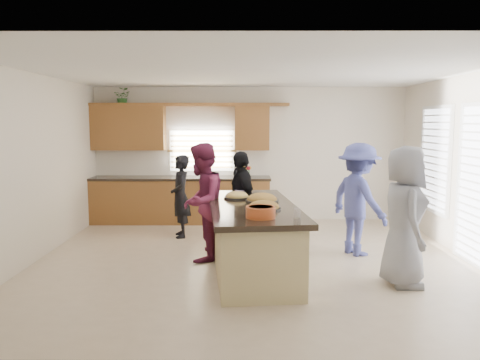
{
  "coord_description": "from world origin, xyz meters",
  "views": [
    {
      "loc": [
        -0.17,
        -6.86,
        2.07
      ],
      "look_at": [
        -0.19,
        0.58,
        1.15
      ],
      "focal_mm": 35.0,
      "sensor_mm": 36.0,
      "label": 1
    }
  ],
  "objects_px": {
    "island": "(252,240)",
    "woman_left_mid": "(202,202)",
    "woman_right_back": "(358,199)",
    "woman_right_front": "(404,216)",
    "woman_left_back": "(181,196)",
    "woman_left_front": "(241,201)",
    "salad_bowl": "(261,212)"
  },
  "relations": [
    {
      "from": "island",
      "to": "woman_left_mid",
      "type": "bearing_deg",
      "value": 137.13
    },
    {
      "from": "woman_right_back",
      "to": "woman_right_front",
      "type": "xyz_separation_m",
      "value": [
        0.23,
        -1.4,
        0.01
      ]
    },
    {
      "from": "woman_left_mid",
      "to": "woman_right_front",
      "type": "relative_size",
      "value": 0.99
    },
    {
      "from": "island",
      "to": "woman_left_back",
      "type": "relative_size",
      "value": 1.88
    },
    {
      "from": "woman_right_back",
      "to": "island",
      "type": "bearing_deg",
      "value": 90.14
    },
    {
      "from": "woman_left_mid",
      "to": "woman_right_back",
      "type": "relative_size",
      "value": 1.01
    },
    {
      "from": "woman_left_mid",
      "to": "woman_left_front",
      "type": "height_order",
      "value": "woman_left_mid"
    },
    {
      "from": "woman_left_mid",
      "to": "woman_right_back",
      "type": "xyz_separation_m",
      "value": [
        2.42,
        0.3,
        -0.01
      ]
    },
    {
      "from": "woman_right_back",
      "to": "woman_right_front",
      "type": "distance_m",
      "value": 1.42
    },
    {
      "from": "woman_left_back",
      "to": "woman_left_mid",
      "type": "bearing_deg",
      "value": 6.87
    },
    {
      "from": "woman_right_back",
      "to": "woman_right_front",
      "type": "relative_size",
      "value": 0.98
    },
    {
      "from": "woman_left_back",
      "to": "woman_left_front",
      "type": "distance_m",
      "value": 1.39
    },
    {
      "from": "salad_bowl",
      "to": "woman_right_back",
      "type": "relative_size",
      "value": 0.2
    },
    {
      "from": "salad_bowl",
      "to": "woman_right_front",
      "type": "distance_m",
      "value": 1.87
    },
    {
      "from": "woman_left_back",
      "to": "woman_right_back",
      "type": "bearing_deg",
      "value": 56.42
    },
    {
      "from": "woman_left_front",
      "to": "woman_right_front",
      "type": "xyz_separation_m",
      "value": [
        2.07,
        -1.66,
        0.09
      ]
    },
    {
      "from": "woman_left_back",
      "to": "woman_left_mid",
      "type": "height_order",
      "value": "woman_left_mid"
    },
    {
      "from": "island",
      "to": "woman_right_back",
      "type": "relative_size",
      "value": 1.59
    },
    {
      "from": "woman_right_front",
      "to": "woman_left_mid",
      "type": "bearing_deg",
      "value": 70.7
    },
    {
      "from": "woman_right_front",
      "to": "salad_bowl",
      "type": "bearing_deg",
      "value": 104.89
    },
    {
      "from": "woman_right_back",
      "to": "salad_bowl",
      "type": "bearing_deg",
      "value": 110.79
    },
    {
      "from": "woman_left_back",
      "to": "woman_left_front",
      "type": "xyz_separation_m",
      "value": [
        1.09,
        -0.86,
        0.06
      ]
    },
    {
      "from": "salad_bowl",
      "to": "woman_left_mid",
      "type": "bearing_deg",
      "value": 119.08
    },
    {
      "from": "woman_left_front",
      "to": "woman_right_front",
      "type": "height_order",
      "value": "woman_right_front"
    },
    {
      "from": "island",
      "to": "woman_left_back",
      "type": "xyz_separation_m",
      "value": [
        -1.25,
        1.99,
        0.29
      ]
    },
    {
      "from": "woman_left_back",
      "to": "woman_left_mid",
      "type": "relative_size",
      "value": 0.84
    },
    {
      "from": "island",
      "to": "woman_left_mid",
      "type": "distance_m",
      "value": 1.03
    },
    {
      "from": "island",
      "to": "woman_left_mid",
      "type": "xyz_separation_m",
      "value": [
        -0.74,
        0.57,
        0.43
      ]
    },
    {
      "from": "woman_right_front",
      "to": "woman_left_front",
      "type": "bearing_deg",
      "value": 54.38
    },
    {
      "from": "island",
      "to": "woman_left_back",
      "type": "height_order",
      "value": "woman_left_back"
    },
    {
      "from": "woman_right_back",
      "to": "woman_right_front",
      "type": "bearing_deg",
      "value": 161.98
    },
    {
      "from": "salad_bowl",
      "to": "woman_left_front",
      "type": "height_order",
      "value": "woman_left_front"
    }
  ]
}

